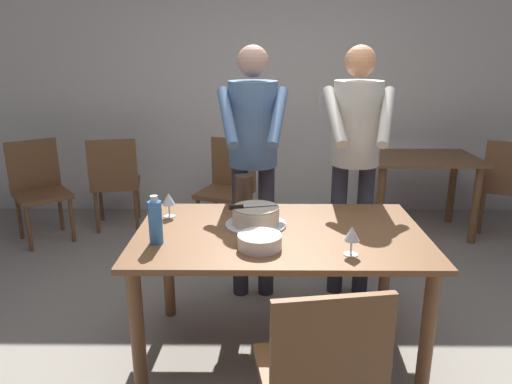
{
  "coord_description": "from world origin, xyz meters",
  "views": [
    {
      "loc": [
        -0.11,
        -2.41,
        1.7
      ],
      "look_at": [
        -0.13,
        0.24,
        0.9
      ],
      "focal_mm": 33.56,
      "sensor_mm": 36.0,
      "label": 1
    }
  ],
  "objects_px": {
    "plate_stack": "(260,241)",
    "chair_near_side": "(320,375)",
    "person_cutting_cake": "(253,147)",
    "main_dining_table": "(280,249)",
    "background_chair_3": "(39,187)",
    "wine_glass_near": "(352,235)",
    "water_bottle": "(155,221)",
    "background_chair_2": "(507,183)",
    "cake_on_platter": "(256,217)",
    "background_chair_1": "(115,180)",
    "background_table": "(420,173)",
    "cake_knife": "(243,207)",
    "wine_glass_far": "(169,200)",
    "background_chair_0": "(228,185)",
    "hurricane_lamp": "(244,192)",
    "person_standing_beside": "(355,146)"
  },
  "relations": [
    {
      "from": "cake_on_platter",
      "to": "cake_knife",
      "type": "height_order",
      "value": "cake_knife"
    },
    {
      "from": "chair_near_side",
      "to": "cake_on_platter",
      "type": "bearing_deg",
      "value": 105.27
    },
    {
      "from": "plate_stack",
      "to": "person_standing_beside",
      "type": "xyz_separation_m",
      "value": [
        0.63,
        0.94,
        0.29
      ]
    },
    {
      "from": "person_cutting_cake",
      "to": "background_chair_1",
      "type": "relative_size",
      "value": 1.91
    },
    {
      "from": "wine_glass_near",
      "to": "chair_near_side",
      "type": "height_order",
      "value": "chair_near_side"
    },
    {
      "from": "main_dining_table",
      "to": "background_table",
      "type": "bearing_deg",
      "value": 54.0
    },
    {
      "from": "cake_on_platter",
      "to": "main_dining_table",
      "type": "bearing_deg",
      "value": -33.62
    },
    {
      "from": "cake_knife",
      "to": "plate_stack",
      "type": "distance_m",
      "value": 0.32
    },
    {
      "from": "cake_on_platter",
      "to": "background_table",
      "type": "distance_m",
      "value": 2.39
    },
    {
      "from": "wine_glass_near",
      "to": "wine_glass_far",
      "type": "bearing_deg",
      "value": 151.08
    },
    {
      "from": "background_chair_1",
      "to": "background_table",
      "type": "bearing_deg",
      "value": -1.55
    },
    {
      "from": "person_cutting_cake",
      "to": "background_chair_2",
      "type": "distance_m",
      "value": 2.71
    },
    {
      "from": "main_dining_table",
      "to": "cake_knife",
      "type": "xyz_separation_m",
      "value": [
        -0.2,
        0.07,
        0.22
      ]
    },
    {
      "from": "plate_stack",
      "to": "wine_glass_near",
      "type": "height_order",
      "value": "wine_glass_near"
    },
    {
      "from": "wine_glass_near",
      "to": "background_table",
      "type": "bearing_deg",
      "value": 64.36
    },
    {
      "from": "cake_knife",
      "to": "plate_stack",
      "type": "bearing_deg",
      "value": -72.8
    },
    {
      "from": "cake_knife",
      "to": "chair_near_side",
      "type": "relative_size",
      "value": 0.3
    },
    {
      "from": "background_chair_1",
      "to": "wine_glass_far",
      "type": "bearing_deg",
      "value": -64.09
    },
    {
      "from": "cake_knife",
      "to": "background_table",
      "type": "relative_size",
      "value": 0.27
    },
    {
      "from": "main_dining_table",
      "to": "water_bottle",
      "type": "bearing_deg",
      "value": -165.7
    },
    {
      "from": "background_chair_3",
      "to": "wine_glass_near",
      "type": "bearing_deg",
      "value": -39.89
    },
    {
      "from": "person_standing_beside",
      "to": "background_chair_0",
      "type": "bearing_deg",
      "value": 129.9
    },
    {
      "from": "cake_knife",
      "to": "background_chair_0",
      "type": "xyz_separation_m",
      "value": [
        -0.2,
        1.75,
        -0.37
      ]
    },
    {
      "from": "wine_glass_near",
      "to": "background_table",
      "type": "distance_m",
      "value": 2.47
    },
    {
      "from": "plate_stack",
      "to": "background_chair_0",
      "type": "bearing_deg",
      "value": 98.12
    },
    {
      "from": "wine_glass_near",
      "to": "background_chair_3",
      "type": "height_order",
      "value": "background_chair_3"
    },
    {
      "from": "main_dining_table",
      "to": "person_cutting_cake",
      "type": "xyz_separation_m",
      "value": [
        -0.15,
        0.68,
        0.43
      ]
    },
    {
      "from": "plate_stack",
      "to": "background_chair_1",
      "type": "distance_m",
      "value": 2.63
    },
    {
      "from": "water_bottle",
      "to": "background_chair_1",
      "type": "xyz_separation_m",
      "value": [
        -0.86,
        2.15,
        -0.37
      ]
    },
    {
      "from": "plate_stack",
      "to": "cake_knife",
      "type": "bearing_deg",
      "value": 107.2
    },
    {
      "from": "cake_on_platter",
      "to": "background_chair_2",
      "type": "height_order",
      "value": "background_chair_2"
    },
    {
      "from": "water_bottle",
      "to": "background_chair_2",
      "type": "bearing_deg",
      "value": 35.96
    },
    {
      "from": "chair_near_side",
      "to": "background_table",
      "type": "bearing_deg",
      "value": 65.38
    },
    {
      "from": "water_bottle",
      "to": "background_chair_2",
      "type": "relative_size",
      "value": 0.28
    },
    {
      "from": "main_dining_table",
      "to": "background_chair_1",
      "type": "xyz_separation_m",
      "value": [
        -1.49,
        1.99,
        -0.15
      ]
    },
    {
      "from": "wine_glass_far",
      "to": "person_cutting_cake",
      "type": "height_order",
      "value": "person_cutting_cake"
    },
    {
      "from": "cake_on_platter",
      "to": "wine_glass_far",
      "type": "relative_size",
      "value": 2.36
    },
    {
      "from": "person_cutting_cake",
      "to": "background_table",
      "type": "bearing_deg",
      "value": 38.51
    },
    {
      "from": "plate_stack",
      "to": "wine_glass_near",
      "type": "distance_m",
      "value": 0.45
    },
    {
      "from": "cake_knife",
      "to": "person_cutting_cake",
      "type": "relative_size",
      "value": 0.16
    },
    {
      "from": "hurricane_lamp",
      "to": "background_chair_2",
      "type": "relative_size",
      "value": 0.23
    },
    {
      "from": "person_cutting_cake",
      "to": "main_dining_table",
      "type": "bearing_deg",
      "value": -77.28
    },
    {
      "from": "background_chair_3",
      "to": "cake_knife",
      "type": "bearing_deg",
      "value": -41.07
    },
    {
      "from": "background_table",
      "to": "background_chair_0",
      "type": "height_order",
      "value": "background_chair_0"
    },
    {
      "from": "cake_on_platter",
      "to": "background_chair_2",
      "type": "relative_size",
      "value": 0.38
    },
    {
      "from": "main_dining_table",
      "to": "cake_on_platter",
      "type": "relative_size",
      "value": 4.57
    },
    {
      "from": "wine_glass_near",
      "to": "water_bottle",
      "type": "distance_m",
      "value": 0.97
    },
    {
      "from": "plate_stack",
      "to": "chair_near_side",
      "type": "relative_size",
      "value": 0.24
    },
    {
      "from": "main_dining_table",
      "to": "person_cutting_cake",
      "type": "height_order",
      "value": "person_cutting_cake"
    },
    {
      "from": "plate_stack",
      "to": "background_table",
      "type": "bearing_deg",
      "value": 54.95
    }
  ]
}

